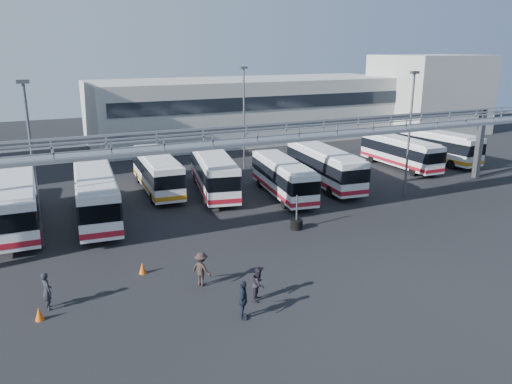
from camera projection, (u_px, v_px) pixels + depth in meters
name	position (u px, v px, depth m)	size (l,w,h in m)	color
ground	(330.00, 249.00, 30.81)	(140.00, 140.00, 0.00)	black
gantry	(286.00, 145.00, 34.38)	(51.40, 5.15, 7.10)	#919499
warehouse	(250.00, 109.00, 67.63)	(42.00, 14.00, 8.00)	#9E9E99
building_right	(429.00, 94.00, 72.68)	(14.00, 12.00, 11.00)	#B2B2AD
light_pole_left	(32.00, 157.00, 29.59)	(0.70, 0.35, 10.21)	#4C4F54
light_pole_mid	(410.00, 128.00, 40.23)	(0.70, 0.35, 10.21)	#4C4F54
light_pole_back	(244.00, 112.00, 49.97)	(0.70, 0.35, 10.21)	#4C4F54
bus_1	(17.00, 201.00, 33.79)	(3.02, 11.57, 3.49)	silver
bus_2	(96.00, 194.00, 35.49)	(3.73, 11.78, 3.52)	silver
bus_3	(157.00, 171.00, 42.72)	(3.14, 10.87, 3.26)	silver
bus_4	(213.00, 171.00, 42.32)	(4.84, 11.50, 3.40)	silver
bus_5	(283.00, 176.00, 41.34)	(3.83, 10.37, 3.08)	silver
bus_6	(324.00, 166.00, 44.41)	(3.79, 11.34, 3.38)	silver
bus_8	(400.00, 151.00, 51.20)	(2.55, 10.28, 3.11)	silver
bus_9	(432.00, 145.00, 53.99)	(3.74, 11.33, 3.38)	silver
pedestrian_a	(47.00, 291.00, 23.48)	(0.68, 0.45, 1.87)	black
pedestrian_b	(259.00, 284.00, 24.36)	(0.81, 0.63, 1.67)	#241D29
pedestrian_c	(202.00, 269.00, 25.84)	(1.18, 0.68, 1.83)	#2D211E
pedestrian_d	(243.00, 300.00, 22.62)	(1.09, 0.45, 1.86)	black
cone_left	(39.00, 314.00, 22.66)	(0.40, 0.40, 0.63)	#D3500B
cone_right	(142.00, 268.00, 27.36)	(0.41, 0.41, 0.65)	#D3500B
tire_stack	(296.00, 223.00, 34.08)	(0.84, 0.84, 2.40)	black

